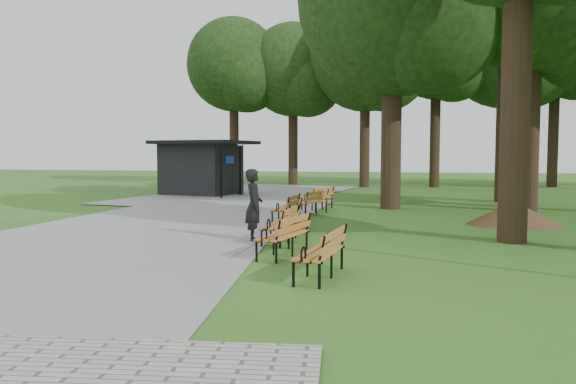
% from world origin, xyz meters
% --- Properties ---
extents(ground, '(100.00, 100.00, 0.00)m').
position_xyz_m(ground, '(0.00, 0.00, 0.00)').
color(ground, '#2A5F1B').
rests_on(ground, ground).
extents(path, '(12.00, 38.00, 0.06)m').
position_xyz_m(path, '(-4.00, 3.00, 0.03)').
color(path, gray).
rests_on(path, ground).
extents(person, '(0.60, 0.76, 1.81)m').
position_xyz_m(person, '(-0.39, -1.28, 0.90)').
color(person, black).
rests_on(person, ground).
extents(kiosk, '(5.23, 4.78, 2.81)m').
position_xyz_m(kiosk, '(-7.04, 13.26, 1.41)').
color(kiosk, black).
rests_on(kiosk, ground).
extents(lamp_post, '(0.32, 0.32, 2.85)m').
position_xyz_m(lamp_post, '(-4.91, 13.18, 2.08)').
color(lamp_post, black).
rests_on(lamp_post, ground).
extents(dirt_mound, '(2.35, 2.35, 0.72)m').
position_xyz_m(dirt_mound, '(6.55, 3.33, 0.36)').
color(dirt_mound, '#47301C').
rests_on(dirt_mound, ground).
extents(bench_0, '(0.86, 1.96, 0.88)m').
position_xyz_m(bench_0, '(1.77, -4.93, 0.44)').
color(bench_0, '#C16B2C').
rests_on(bench_0, ground).
extents(bench_1, '(1.03, 1.99, 0.88)m').
position_xyz_m(bench_1, '(0.71, -3.00, 0.44)').
color(bench_1, '#C16B2C').
rests_on(bench_1, ground).
extents(bench_2, '(0.71, 1.92, 0.88)m').
position_xyz_m(bench_2, '(0.26, -1.30, 0.44)').
color(bench_2, '#C16B2C').
rests_on(bench_2, ground).
extents(bench_3, '(0.91, 1.97, 0.88)m').
position_xyz_m(bench_3, '(0.13, 0.78, 0.44)').
color(bench_3, '#C16B2C').
rests_on(bench_3, ground).
extents(bench_4, '(0.69, 1.92, 0.88)m').
position_xyz_m(bench_4, '(-0.42, 2.76, 0.44)').
color(bench_4, '#C16B2C').
rests_on(bench_4, ground).
extents(bench_5, '(1.19, 2.00, 0.88)m').
position_xyz_m(bench_5, '(0.03, 5.07, 0.44)').
color(bench_5, '#C16B2C').
rests_on(bench_5, ground).
extents(bench_6, '(1.24, 2.00, 0.88)m').
position_xyz_m(bench_6, '(0.01, 6.79, 0.44)').
color(bench_6, '#C16B2C').
rests_on(bench_6, ground).
extents(lawn_tree_2, '(7.38, 7.38, 11.73)m').
position_xyz_m(lawn_tree_2, '(2.77, 7.82, 7.99)').
color(lawn_tree_2, black).
rests_on(lawn_tree_2, ground).
extents(tree_backdrop, '(37.61, 9.79, 16.49)m').
position_xyz_m(tree_backdrop, '(6.96, 22.95, 8.25)').
color(tree_backdrop, black).
rests_on(tree_backdrop, ground).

